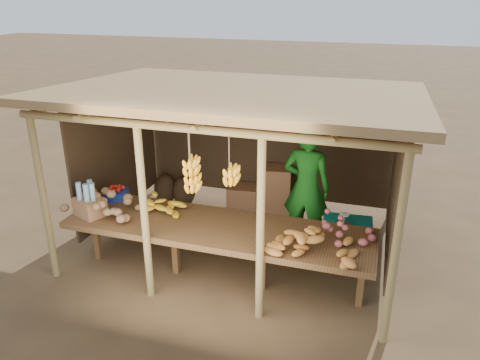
% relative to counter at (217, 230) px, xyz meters
% --- Properties ---
extents(ground, '(60.00, 60.00, 0.00)m').
position_rel_counter_xyz_m(ground, '(-0.00, 0.95, -0.74)').
color(ground, brown).
rests_on(ground, ground).
extents(stall_structure, '(4.70, 3.50, 2.43)m').
position_rel_counter_xyz_m(stall_structure, '(0.00, 1.08, 1.19)').
color(stall_structure, '#99844F').
rests_on(stall_structure, ground).
extents(counter, '(3.90, 1.05, 0.80)m').
position_rel_counter_xyz_m(counter, '(0.00, 0.00, 0.00)').
color(counter, brown).
rests_on(counter, ground).
extents(potato_heap, '(1.07, 0.69, 0.37)m').
position_rel_counter_xyz_m(potato_heap, '(-1.58, -0.12, 0.25)').
color(potato_heap, '#8D6A48').
rests_on(potato_heap, counter).
extents(sweet_potato_heap, '(1.11, 0.89, 0.36)m').
position_rel_counter_xyz_m(sweet_potato_heap, '(1.25, -0.26, 0.24)').
color(sweet_potato_heap, '#C07C31').
rests_on(sweet_potato_heap, counter).
extents(onion_heap, '(0.93, 0.59, 0.36)m').
position_rel_counter_xyz_m(onion_heap, '(1.46, 0.06, 0.24)').
color(onion_heap, '#C45F5F').
rests_on(onion_heap, counter).
extents(banana_pile, '(0.58, 0.35, 0.35)m').
position_rel_counter_xyz_m(banana_pile, '(-0.89, 0.19, 0.23)').
color(banana_pile, yellow).
rests_on(banana_pile, counter).
extents(tomato_basin, '(0.35, 0.35, 0.18)m').
position_rel_counter_xyz_m(tomato_basin, '(-1.64, 0.37, 0.14)').
color(tomato_basin, navy).
rests_on(tomato_basin, counter).
extents(bottle_box, '(0.46, 0.42, 0.47)m').
position_rel_counter_xyz_m(bottle_box, '(-1.69, -0.21, 0.24)').
color(bottle_box, '#9A6845').
rests_on(bottle_box, counter).
extents(vendor, '(0.71, 0.50, 1.87)m').
position_rel_counter_xyz_m(vendor, '(0.91, 1.23, 0.20)').
color(vendor, '#186C1A').
rests_on(vendor, ground).
extents(tarp_crate, '(0.71, 0.62, 0.80)m').
position_rel_counter_xyz_m(tarp_crate, '(1.53, 0.94, -0.41)').
color(tarp_crate, brown).
rests_on(tarp_crate, ground).
extents(carton_stack, '(1.14, 0.49, 0.82)m').
position_rel_counter_xyz_m(carton_stack, '(0.06, 2.15, -0.38)').
color(carton_stack, '#9A6845').
rests_on(carton_stack, ground).
extents(burlap_sacks, '(0.78, 0.41, 0.55)m').
position_rel_counter_xyz_m(burlap_sacks, '(-1.61, 2.15, -0.50)').
color(burlap_sacks, '#44321F').
rests_on(burlap_sacks, ground).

